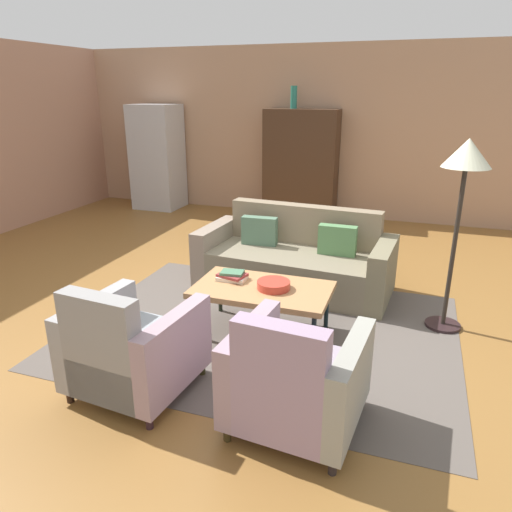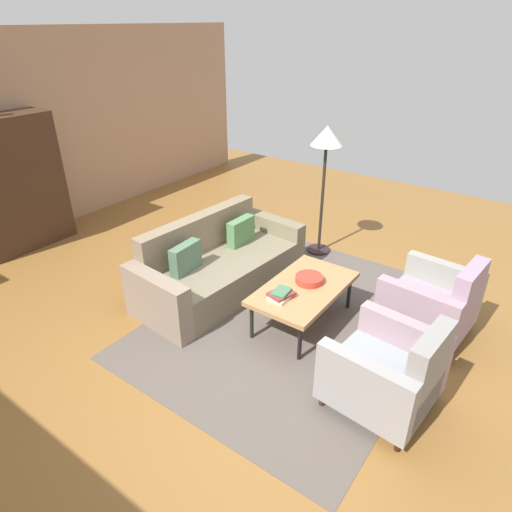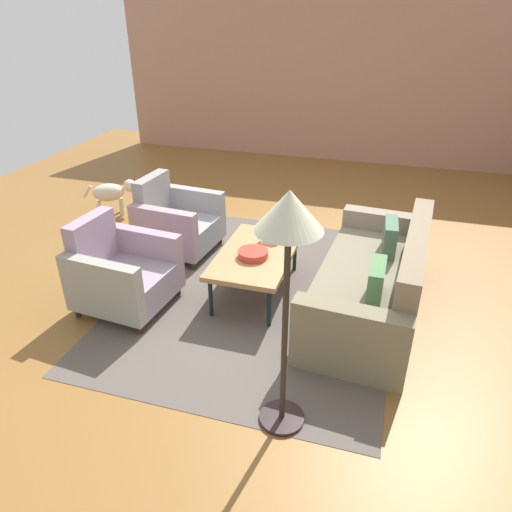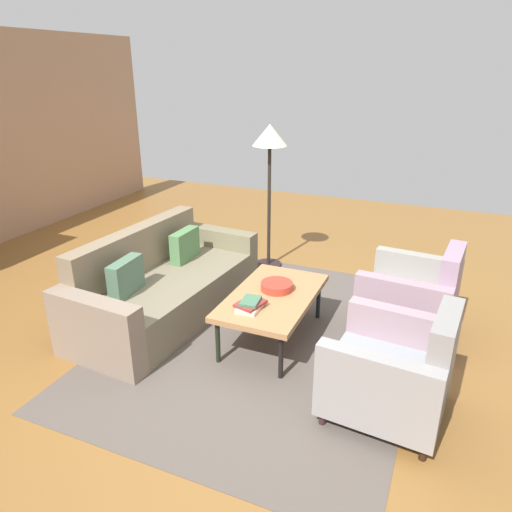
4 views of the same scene
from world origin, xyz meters
name	(u,v)px [view 3 (image 3 of 4)]	position (x,y,z in m)	size (l,w,h in m)	color
ground_plane	(288,279)	(0.00, 0.00, 0.00)	(10.85, 10.85, 0.00)	brown
wall_left	(351,81)	(-4.52, 0.00, 1.40)	(0.12, 8.44, 2.80)	tan
area_rug	(261,291)	(0.32, -0.21, 0.00)	(3.40, 2.60, 0.01)	#5A514B
couch	(378,285)	(0.32, 0.92, 0.29)	(2.16, 1.06, 0.86)	#756B55
coffee_table	(256,256)	(0.32, -0.26, 0.41)	(1.20, 0.70, 0.45)	black
armchair_left	(175,223)	(-0.29, -1.43, 0.34)	(0.87, 0.87, 0.88)	#381F20
armchair_right	(120,274)	(0.91, -1.43, 0.34)	(0.87, 0.87, 0.88)	black
fruit_bowl	(253,254)	(0.42, -0.26, 0.48)	(0.29, 0.29, 0.07)	#B93729
book_stack	(272,236)	(0.00, -0.19, 0.48)	(0.28, 0.24, 0.08)	beige
floor_lamp	(288,236)	(1.88, 0.39, 1.44)	(0.40, 0.40, 1.72)	black
dog	(112,193)	(-1.03, -2.72, 0.31)	(0.44, 0.63, 0.48)	beige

